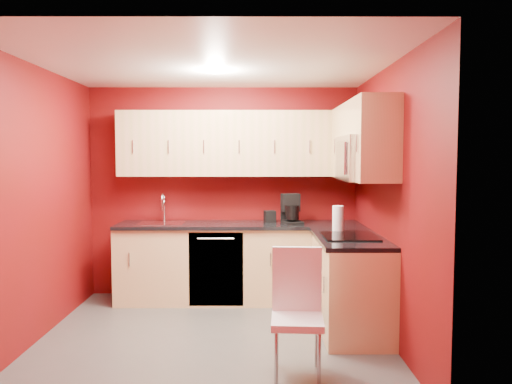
{
  "coord_description": "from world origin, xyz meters",
  "views": [
    {
      "loc": [
        0.38,
        -4.51,
        1.67
      ],
      "look_at": [
        0.39,
        0.55,
        1.32
      ],
      "focal_mm": 35.0,
      "sensor_mm": 36.0,
      "label": 1
    }
  ],
  "objects_px": {
    "dining_chair": "(297,314)",
    "paper_towel": "(338,219)",
    "coffee_maker": "(292,209)",
    "microwave": "(362,158)",
    "sink": "(162,220)",
    "napkin_holder": "(270,217)"
  },
  "relations": [
    {
      "from": "dining_chair",
      "to": "paper_towel",
      "type": "bearing_deg",
      "value": 71.94
    },
    {
      "from": "coffee_maker",
      "to": "paper_towel",
      "type": "relative_size",
      "value": 1.28
    },
    {
      "from": "coffee_maker",
      "to": "napkin_holder",
      "type": "relative_size",
      "value": 2.52
    },
    {
      "from": "paper_towel",
      "to": "dining_chair",
      "type": "height_order",
      "value": "paper_towel"
    },
    {
      "from": "microwave",
      "to": "paper_towel",
      "type": "distance_m",
      "value": 0.72
    },
    {
      "from": "napkin_holder",
      "to": "dining_chair",
      "type": "relative_size",
      "value": 0.14
    },
    {
      "from": "sink",
      "to": "paper_towel",
      "type": "height_order",
      "value": "sink"
    },
    {
      "from": "sink",
      "to": "coffee_maker",
      "type": "distance_m",
      "value": 1.51
    },
    {
      "from": "dining_chair",
      "to": "coffee_maker",
      "type": "bearing_deg",
      "value": 90.45
    },
    {
      "from": "sink",
      "to": "paper_towel",
      "type": "bearing_deg",
      "value": -19.53
    },
    {
      "from": "paper_towel",
      "to": "dining_chair",
      "type": "bearing_deg",
      "value": -111.6
    },
    {
      "from": "sink",
      "to": "paper_towel",
      "type": "xyz_separation_m",
      "value": [
        1.92,
        -0.68,
        0.1
      ]
    },
    {
      "from": "sink",
      "to": "coffee_maker",
      "type": "bearing_deg",
      "value": -3.24
    },
    {
      "from": "napkin_holder",
      "to": "sink",
      "type": "bearing_deg",
      "value": -176.98
    },
    {
      "from": "napkin_holder",
      "to": "dining_chair",
      "type": "height_order",
      "value": "napkin_holder"
    },
    {
      "from": "sink",
      "to": "dining_chair",
      "type": "relative_size",
      "value": 0.54
    },
    {
      "from": "sink",
      "to": "paper_towel",
      "type": "relative_size",
      "value": 1.95
    },
    {
      "from": "microwave",
      "to": "dining_chair",
      "type": "xyz_separation_m",
      "value": [
        -0.69,
        -1.0,
        -1.18
      ]
    },
    {
      "from": "paper_towel",
      "to": "dining_chair",
      "type": "distance_m",
      "value": 1.53
    },
    {
      "from": "dining_chair",
      "to": "napkin_holder",
      "type": "bearing_deg",
      "value": 97.61
    },
    {
      "from": "sink",
      "to": "napkin_holder",
      "type": "relative_size",
      "value": 3.85
    },
    {
      "from": "microwave",
      "to": "napkin_holder",
      "type": "xyz_separation_m",
      "value": [
        -0.84,
        1.07,
        -0.68
      ]
    }
  ]
}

